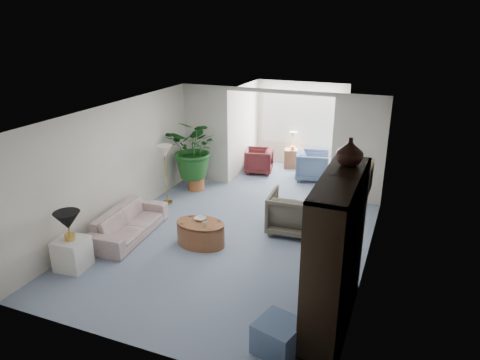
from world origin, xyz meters
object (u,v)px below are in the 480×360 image
at_px(entertainment_cabinet, 336,252).
at_px(sunroom_chair_maroon, 259,161).
at_px(sunroom_chair_blue, 312,166).
at_px(table_lamp, 67,221).
at_px(ottoman, 278,337).
at_px(coffee_cup, 205,224).
at_px(coffee_table, 201,233).
at_px(sunroom_table, 292,159).
at_px(plant_pot, 196,183).
at_px(floor_lamp, 164,151).
at_px(coffee_bowl, 200,219).
at_px(cabinet_urn, 350,152).
at_px(framed_picture, 370,179).
at_px(side_table_dark, 330,218).
at_px(end_table, 72,254).
at_px(wingback_chair, 292,213).
at_px(sofa, 129,223).

bearing_deg(entertainment_cabinet, sunroom_chair_maroon, 118.97).
distance_m(entertainment_cabinet, sunroom_chair_blue, 5.86).
bearing_deg(table_lamp, ottoman, -9.02).
bearing_deg(sunroom_chair_blue, coffee_cup, 155.98).
bearing_deg(coffee_table, sunroom_table, 85.81).
bearing_deg(sunroom_table, coffee_table, -94.19).
bearing_deg(coffee_table, plant_pot, 118.96).
relative_size(table_lamp, ottoman, 0.82).
bearing_deg(floor_lamp, entertainment_cabinet, -32.47).
bearing_deg(coffee_bowl, table_lamp, -133.79).
bearing_deg(sunroom_chair_maroon, coffee_table, -6.56).
distance_m(coffee_table, cabinet_urn, 3.54).
xyz_separation_m(framed_picture, cabinet_urn, (-0.23, -0.86, 0.65)).
relative_size(framed_picture, entertainment_cabinet, 0.23).
bearing_deg(coffee_bowl, sunroom_chair_maroon, 94.48).
height_order(entertainment_cabinet, cabinet_urn, cabinet_urn).
relative_size(side_table_dark, cabinet_urn, 1.51).
relative_size(coffee_cup, ottoman, 0.18).
bearing_deg(sunroom_table, table_lamp, -106.96).
distance_m(cabinet_urn, sunroom_chair_maroon, 6.29).
distance_m(floor_lamp, coffee_cup, 2.47).
bearing_deg(end_table, table_lamp, 0.00).
xyz_separation_m(cabinet_urn, sunroom_chair_blue, (-1.60, 5.09, -1.97)).
relative_size(coffee_table, sunroom_table, 1.77).
bearing_deg(framed_picture, sunroom_table, 117.36).
xyz_separation_m(coffee_bowl, wingback_chair, (1.50, 1.06, -0.06)).
xyz_separation_m(end_table, cabinet_urn, (4.37, 0.78, 2.08)).
bearing_deg(side_table_dark, entertainment_cabinet, -78.26).
bearing_deg(framed_picture, coffee_bowl, 179.62).
bearing_deg(plant_pot, wingback_chair, -25.39).
bearing_deg(entertainment_cabinet, plant_pot, 137.28).
distance_m(ottoman, sunroom_chair_blue, 6.58).
distance_m(side_table_dark, plant_pot, 3.68).
bearing_deg(end_table, sunroom_chair_maroon, 77.80).
xyz_separation_m(framed_picture, sofa, (-4.40, -0.30, -1.42)).
relative_size(wingback_chair, sunroom_chair_maroon, 1.24).
height_order(floor_lamp, sunroom_chair_maroon, floor_lamp).
bearing_deg(plant_pot, coffee_table, -61.04).
relative_size(table_lamp, entertainment_cabinet, 0.20).
distance_m(coffee_bowl, wingback_chair, 1.83).
height_order(coffee_table, coffee_cup, coffee_cup).
height_order(framed_picture, side_table_dark, framed_picture).
relative_size(floor_lamp, wingback_chair, 0.40).
bearing_deg(ottoman, floor_lamp, 136.30).
relative_size(coffee_cup, wingback_chair, 0.11).
height_order(floor_lamp, ottoman, floor_lamp).
height_order(coffee_cup, side_table_dark, side_table_dark).
bearing_deg(wingback_chair, floor_lamp, -9.50).
height_order(side_table_dark, sunroom_chair_blue, sunroom_chair_blue).
relative_size(framed_picture, sunroom_chair_maroon, 0.68).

